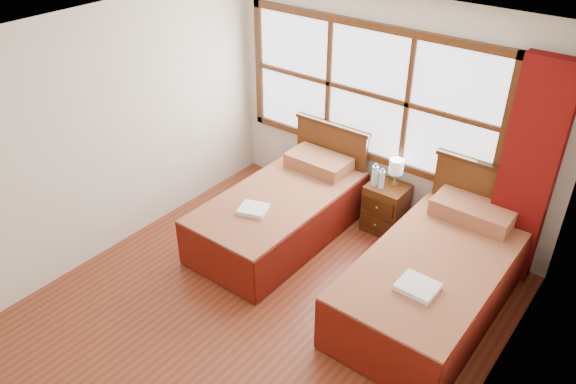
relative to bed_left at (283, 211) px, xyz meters
The scene contains 15 objects.
floor 1.39m from the bed_left, 62.03° to the right, with size 4.50×4.50×0.00m, color brown.
ceiling 2.65m from the bed_left, 62.03° to the right, with size 4.50×4.50×0.00m, color white.
wall_back 1.57m from the bed_left, 58.91° to the left, with size 4.00×4.00×0.00m, color silver.
wall_left 2.06m from the bed_left, 138.76° to the right, with size 4.50×4.50×0.00m, color silver.
wall_right 3.06m from the bed_left, 24.42° to the right, with size 4.50×4.50×0.00m, color silver.
window 1.60m from the bed_left, 69.22° to the left, with size 3.16×0.06×1.56m.
curtain 2.56m from the bed_left, 22.23° to the left, with size 0.50×0.16×2.30m, color #690C0A.
bed_left is the anchor object (origin of this frame).
bed_right 1.87m from the bed_left, ahead, with size 1.16×2.25×1.13m.
nightstand 1.18m from the bed_left, 42.58° to the left, with size 0.44×0.43×0.58m.
towels_left 0.54m from the bed_left, 92.20° to the right, with size 0.36×0.33×0.05m.
towels_right 2.02m from the bed_left, 16.65° to the right, with size 0.33×0.29×0.05m.
lamp 1.35m from the bed_left, 43.96° to the left, with size 0.16×0.16×0.31m.
bottle_near 1.10m from the bed_left, 45.12° to the left, with size 0.07×0.07×0.26m.
bottle_far 1.15m from the bed_left, 41.52° to the left, with size 0.06×0.06×0.24m.
Camera 1 is at (2.62, -2.91, 3.85)m, focal length 35.00 mm.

